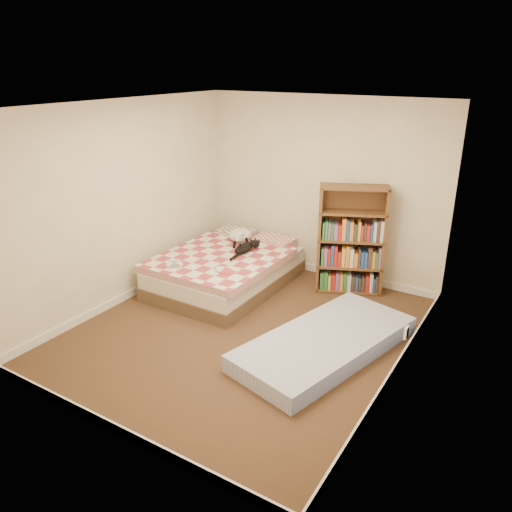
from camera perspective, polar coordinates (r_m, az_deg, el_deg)
The scene contains 6 objects.
room at distance 5.33m, azimuth -1.53°, elevation 2.75°, with size 3.51×4.01×2.51m.
bed at distance 6.85m, azimuth -3.27°, elevation -1.42°, with size 1.48×2.02×0.54m.
bookshelf at distance 6.70m, azimuth 10.76°, elevation 0.37°, with size 0.98×0.63×1.44m.
floor_mattress at distance 5.45m, azimuth 7.91°, elevation -9.83°, with size 0.94×2.10×0.19m, color #7B8ACD.
black_cat at distance 6.75m, azimuth -1.23°, elevation 1.00°, with size 0.28×0.65×0.15m.
white_dog at distance 7.16m, azimuth -1.84°, elevation 2.40°, with size 0.42×0.44×0.17m.
Camera 1 is at (2.77, -4.22, 2.91)m, focal length 35.00 mm.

